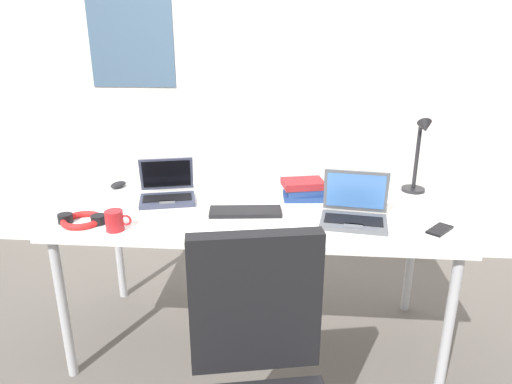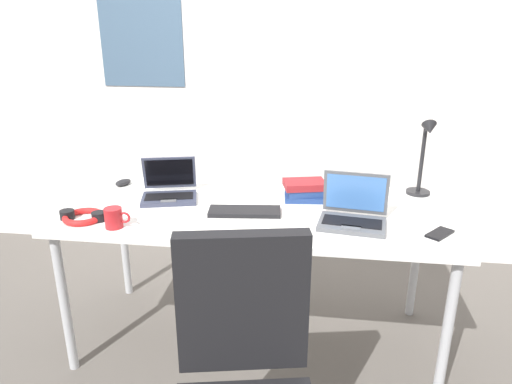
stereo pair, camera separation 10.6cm
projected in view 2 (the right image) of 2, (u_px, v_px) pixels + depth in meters
The scene contains 12 objects.
ground_plane at pixel (256, 338), 2.46m from camera, with size 12.00×12.00×0.00m, color #56514C.
wall_back at pixel (278, 67), 3.05m from camera, with size 6.00×0.13×2.60m.
desk at pixel (256, 219), 2.23m from camera, with size 1.80×0.80×0.74m.
desk_lamp at pixel (424, 158), 2.30m from camera, with size 0.12×0.18×0.40m.
laptop_mid_desk at pixel (353, 214), 2.03m from camera, with size 0.31×0.26×0.21m.
laptop_near_lamp at pixel (169, 190), 2.33m from camera, with size 0.32×0.30×0.20m.
external_keyboard at pixel (245, 211), 2.15m from camera, with size 0.33×0.12×0.02m, color black.
computer_mouse at pixel (123, 182), 2.52m from camera, with size 0.06×0.10×0.03m, color black.
cell_phone at pixel (440, 234), 1.93m from camera, with size 0.06×0.14×0.01m, color black.
headphones at pixel (83, 216), 2.07m from camera, with size 0.21×0.18×0.04m.
book_stack at pixel (305, 190), 2.31m from camera, with size 0.23×0.18×0.09m.
coffee_mug at pixel (114, 218), 1.99m from camera, with size 0.11×0.08×0.09m.
Camera 2 is at (0.28, -2.04, 1.56)m, focal length 32.71 mm.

